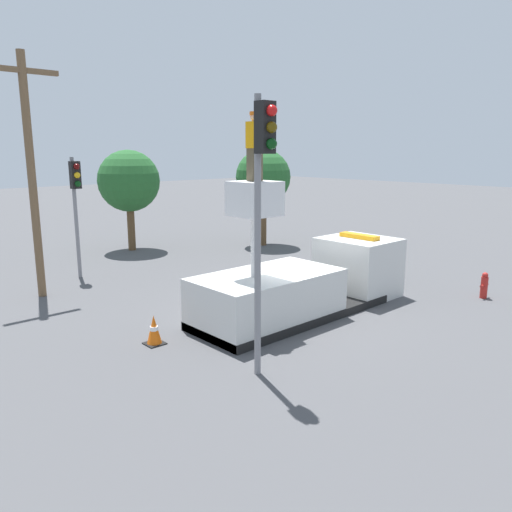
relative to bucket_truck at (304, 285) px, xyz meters
name	(u,v)px	position (x,y,z in m)	size (l,w,h in m)	color
ground_plane	(293,315)	(-0.47, 0.00, -0.85)	(120.00, 120.00, 0.00)	#4C4C4F
bucket_truck	(304,285)	(0.00, 0.00, 0.00)	(7.38, 2.35, 4.00)	black
worker	(255,147)	(-1.99, 0.00, 4.03)	(0.40, 0.26, 1.75)	brown
traffic_light_pole	(262,184)	(-3.92, -2.34, 3.28)	(0.34, 0.57, 5.87)	gray
traffic_light_across	(76,193)	(-3.21, 8.53, 2.38)	(0.34, 0.57, 4.56)	gray
fire_hydrant	(484,285)	(5.48, -3.05, -0.42)	(0.47, 0.23, 0.87)	#B2231E
traffic_cone_rear	(154,330)	(-4.69, 0.79, -0.49)	(0.47, 0.47, 0.76)	black
tree_left_bg	(263,178)	(6.59, 8.80, 2.60)	(2.77, 2.77, 4.87)	brown
tree_right_bg	(129,181)	(0.95, 12.20, 2.49)	(2.94, 2.94, 4.84)	brown
utility_pole	(31,169)	(-5.21, 7.08, 3.37)	(2.20, 0.26, 7.80)	brown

